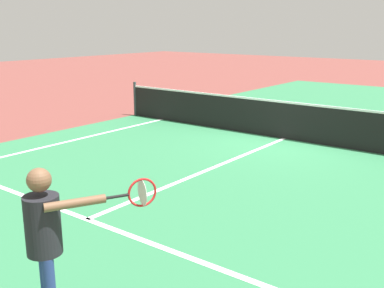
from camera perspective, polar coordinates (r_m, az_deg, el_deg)
ground_plane at (r=12.01m, az=11.25°, el=0.65°), size 60.00×60.00×0.00m
court_surface_inbounds at (r=12.01m, az=11.25°, el=0.65°), size 10.62×24.40×0.00m
line_service_near at (r=7.12m, az=-12.79°, el=-9.02°), size 8.22×0.10×0.01m
line_center_service at (r=9.34m, az=2.41°, el=-3.00°), size 0.10×6.40×0.01m
net at (r=11.90m, az=11.36°, el=2.95°), size 10.57×0.09×1.07m
player_near at (r=4.43m, az=-17.41°, el=-10.32°), size 0.86×1.00×1.59m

